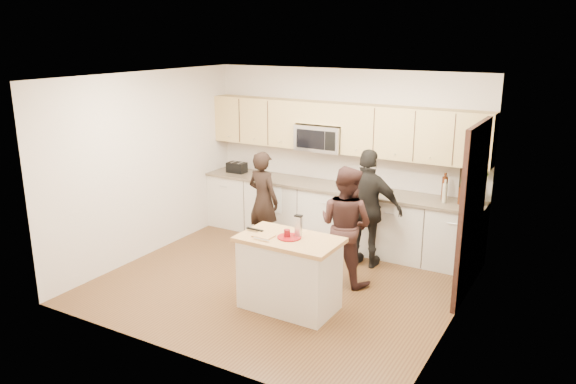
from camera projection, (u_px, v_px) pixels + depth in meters
The scene contains 21 objects.
floor at pixel (280, 283), 7.49m from camera, with size 4.50×4.50×0.00m, color brown.
room_shell at pixel (279, 156), 7.02m from camera, with size 4.52×4.02×2.71m.
back_cabinetry at pixel (334, 215), 8.77m from camera, with size 4.50×0.66×0.94m.
upper_cabinetry at pixel (343, 127), 8.50m from camera, with size 4.50×0.33×0.75m.
microwave at pixel (321, 138), 8.69m from camera, with size 0.76×0.41×0.40m.
doorway at pixel (473, 207), 6.86m from camera, with size 0.06×1.25×2.20m.
framed_picture at pixel (471, 176), 7.87m from camera, with size 0.30×0.03×0.38m.
dish_towel at pixel (276, 189), 8.98m from camera, with size 0.34×0.60×0.48m.
island at pixel (289, 273), 6.69m from camera, with size 1.21×0.72×0.90m.
red_plate at pixel (289, 237), 6.57m from camera, with size 0.28×0.28×0.02m, color maroon.
box_grater at pixel (298, 225), 6.56m from camera, with size 0.09×0.06×0.25m.
drink_glass at pixel (287, 233), 6.57m from camera, with size 0.07×0.07×0.10m, color maroon.
cutting_board at pixel (264, 236), 6.61m from camera, with size 0.24×0.18×0.02m, color #B5854B.
tongs at pixel (255, 229), 6.78m from camera, with size 0.23×0.03×0.02m, color black.
knife at pixel (262, 239), 6.47m from camera, with size 0.22×0.02×0.01m, color silver.
toaster at pixel (237, 167), 9.48m from camera, with size 0.31×0.21×0.17m.
bottle_cluster at pixel (457, 190), 7.74m from camera, with size 0.46×0.22×0.41m.
orchid at pixel (477, 188), 7.60m from camera, with size 0.28×0.23×0.51m, color #437B31.
woman_left at pixel (263, 200), 8.53m from camera, with size 0.55×0.36×1.52m, color black.
woman_center at pixel (346, 225), 7.33m from camera, with size 0.77×0.60×1.58m, color black.
woman_right at pixel (368, 209), 7.84m from camera, with size 0.99×0.41×1.69m, color black.
Camera 1 is at (3.51, -5.91, 3.21)m, focal length 35.00 mm.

